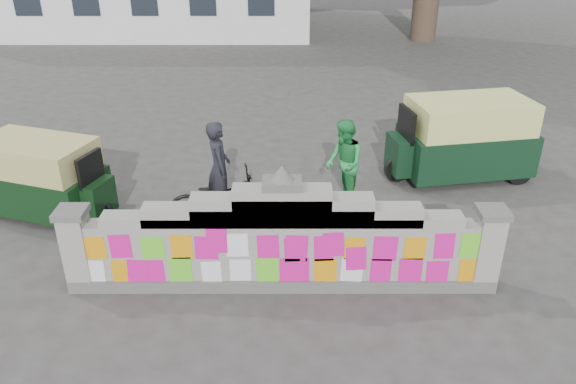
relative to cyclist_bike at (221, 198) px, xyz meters
name	(u,v)px	position (x,y,z in m)	size (l,w,h in m)	color
ground	(282,286)	(1.12, -1.96, -0.50)	(100.00, 100.00, 0.00)	#383533
parapet_wall	(282,244)	(1.12, -1.96, 0.25)	(6.48, 0.44, 2.01)	#4C4C49
cyclist_bike	(221,198)	(0.00, 0.00, 0.00)	(0.66, 1.90, 1.00)	black
cyclist_rider	(220,180)	(0.00, 0.00, 0.35)	(0.62, 0.41, 1.70)	black
pedestrian	(344,163)	(2.27, 0.75, 0.35)	(0.82, 0.64, 1.69)	green
rickshaw_left	(42,177)	(-3.31, 0.34, 0.25)	(2.70, 1.87, 1.45)	black
rickshaw_right	(463,138)	(4.87, 2.00, 0.38)	(3.15, 1.87, 1.69)	black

